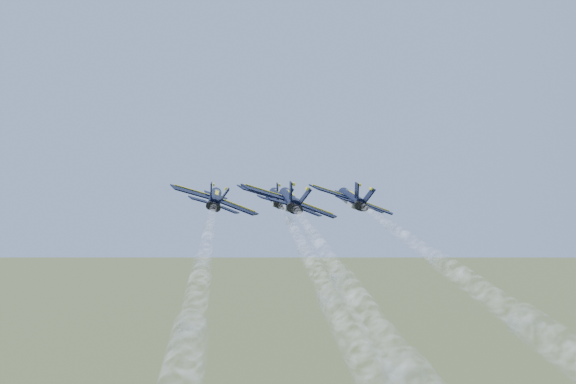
% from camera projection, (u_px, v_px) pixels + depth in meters
% --- Properties ---
extents(jet_lead, '(12.92, 18.44, 5.64)m').
position_uv_depth(jet_lead, '(277.00, 198.00, 110.07)').
color(jet_lead, black).
extents(jet_left, '(12.92, 18.44, 5.64)m').
position_uv_depth(jet_left, '(215.00, 199.00, 99.46)').
color(jet_left, black).
extents(jet_right, '(12.92, 18.44, 5.64)m').
position_uv_depth(jet_right, '(351.00, 199.00, 101.32)').
color(jet_right, black).
extents(jet_slot, '(12.92, 18.44, 5.64)m').
position_uv_depth(jet_slot, '(289.00, 200.00, 90.05)').
color(jet_slot, black).
extents(smoke_trail_lead, '(26.45, 67.68, 2.90)m').
position_uv_depth(smoke_trail_lead, '(333.00, 206.00, 56.03)').
color(smoke_trail_lead, white).
extents(smoke_trail_left, '(26.45, 67.68, 2.90)m').
position_uv_depth(smoke_trail_left, '(211.00, 210.00, 45.43)').
color(smoke_trail_left, white).
extents(smoke_trail_right, '(26.45, 67.68, 2.90)m').
position_uv_depth(smoke_trail_right, '(502.00, 209.00, 47.29)').
color(smoke_trail_right, white).
extents(smoke_trail_slot, '(26.45, 67.68, 2.90)m').
position_uv_depth(smoke_trail_slot, '(395.00, 216.00, 36.02)').
color(smoke_trail_slot, white).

